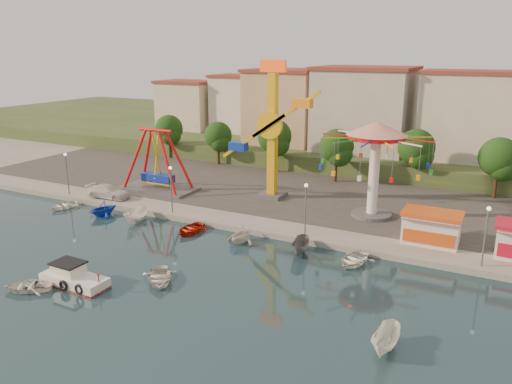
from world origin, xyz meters
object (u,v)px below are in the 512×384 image
Objects in this scene: pirate_ship_ride at (157,161)px; rowboat_a at (160,277)px; van at (109,192)px; kamikaze_tower at (275,135)px; wave_swinger at (376,148)px; cabin_motorboat at (73,279)px; skiff at (386,340)px.

pirate_ship_ride is 2.44× the size of rowboat_a.
kamikaze_tower is at bearing -68.78° from van.
cabin_motorboat is (-17.26, -26.21, -7.66)m from wave_swinger.
wave_swinger is at bearing -6.53° from kamikaze_tower.
wave_swinger reaches higher than skiff.
van reaches higher than rowboat_a.
kamikaze_tower is at bearing 55.76° from rowboat_a.
kamikaze_tower is at bearing 130.35° from skiff.
cabin_motorboat is at bearing -171.99° from skiff.
wave_swinger is at bearing 26.62° from rowboat_a.
kamikaze_tower is at bearing 81.02° from cabin_motorboat.
wave_swinger is 3.07× the size of skiff.
rowboat_a is at bearing 178.68° from skiff.
skiff is at bearing -32.33° from pirate_ship_ride.
pirate_ship_ride is 26.60m from cabin_motorboat.
wave_swinger is 32.33m from van.
wave_swinger is at bearing 4.12° from pirate_ship_ride.
kamikaze_tower is 2.87× the size of cabin_motorboat.
cabin_motorboat is 24.52m from skiff.
skiff is 0.69× the size of van.
kamikaze_tower is 3.00× the size of van.
wave_swinger is 32.31m from cabin_motorboat.
van is at bearing 105.72° from rowboat_a.
kamikaze_tower is 4.37× the size of skiff.
wave_swinger is (27.54, 1.98, 3.80)m from pirate_ship_ride.
kamikaze_tower is at bearing 12.69° from pirate_ship_ride.
kamikaze_tower is 1.42× the size of wave_swinger.
kamikaze_tower reaches higher than wave_swinger.
wave_swinger is 26.53m from rowboat_a.
wave_swinger is 2.11× the size of van.
skiff is at bearing -40.55° from rowboat_a.
wave_swinger is at bearing -81.34° from van.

